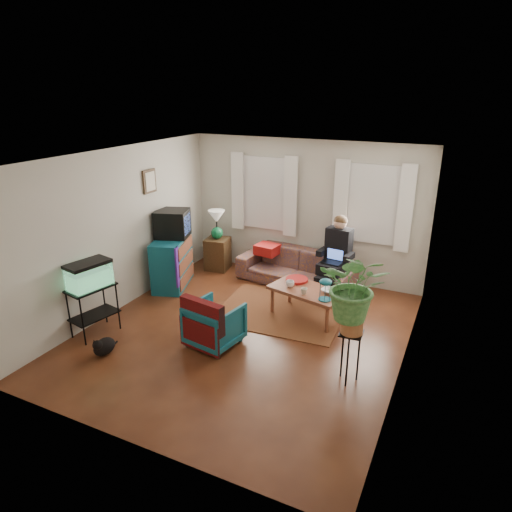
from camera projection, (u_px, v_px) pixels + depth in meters
The scene contains 31 objects.
floor at pixel (245, 333), 6.82m from camera, with size 4.50×5.00×0.01m, color #4F2B14.
ceiling at pixel (243, 157), 5.91m from camera, with size 4.50×5.00×0.01m, color white.
wall_back at pixel (304, 210), 8.48m from camera, with size 4.50×0.01×2.60m, color silver.
wall_front at pixel (122, 334), 4.25m from camera, with size 4.50×0.01×2.60m, color silver.
wall_left at pixel (118, 231), 7.27m from camera, with size 0.01×5.00×2.60m, color silver.
wall_right at pixel (411, 279), 5.46m from camera, with size 0.01×5.00×2.60m, color silver.
window_left at pixel (265, 193), 8.70m from camera, with size 1.08×0.04×1.38m, color white.
window_right at pixel (373, 205), 7.87m from camera, with size 1.08×0.04×1.38m, color white.
curtains_left at pixel (263, 194), 8.63m from camera, with size 1.36×0.06×1.50m, color white.
curtains_right at pixel (372, 206), 7.80m from camera, with size 1.36×0.06×1.50m, color white.
picture_frame at pixel (150, 181), 7.75m from camera, with size 0.04×0.32×0.40m, color #3D2616.
area_rug at pixel (281, 311), 7.48m from camera, with size 2.00×1.60×0.01m, color #602A1B.
sofa at pixel (296, 263), 8.39m from camera, with size 2.15×0.85×0.84m, color brown.
seated_person at pixel (335, 260), 7.92m from camera, with size 0.54×0.66×1.28m, color black, non-canonical shape.
side_table at pixel (218, 254), 9.13m from camera, with size 0.44×0.44×0.64m, color #422E18.
table_lamp at pixel (217, 225), 8.92m from camera, with size 0.33×0.33×0.58m, color white, non-canonical shape.
dresser at pixel (172, 262), 8.31m from camera, with size 0.51×1.02×0.92m, color #116666.
crt_tv at pixel (172, 223), 8.16m from camera, with size 0.56×0.51×0.49m, color black.
aquarium_stand at pixel (94, 310), 6.69m from camera, with size 0.38×0.67×0.75m, color black.
aquarium at pixel (89, 274), 6.49m from camera, with size 0.34×0.61×0.40m, color #7FD899.
black_cat at pixel (104, 345), 6.23m from camera, with size 0.23×0.35×0.30m, color black.
armchair at pixel (215, 322), 6.43m from camera, with size 0.67×0.63×0.69m, color #125A6E.
serape_throw at pixel (202, 320), 6.18m from camera, with size 0.69×0.16×0.57m, color #9E0A0A.
coffee_table at pixel (307, 303), 7.23m from camera, with size 1.17×0.64×0.49m, color brown.
cup_a at pixel (290, 284), 7.20m from camera, with size 0.13×0.13×0.10m, color white.
cup_b at pixel (304, 291), 6.95m from camera, with size 0.11×0.11×0.10m, color beige.
bowl at pixel (329, 291), 7.02m from camera, with size 0.23×0.23×0.06m, color white.
snack_tray at pixel (297, 280), 7.44m from camera, with size 0.36×0.36×0.04m, color #B21414.
birdcage at pixel (325, 289), 6.73m from camera, with size 0.19×0.19×0.34m, color #115B6B, non-canonical shape.
plant_stand at pixel (349, 357), 5.60m from camera, with size 0.29×0.29×0.69m, color black.
potted_plant at pixel (354, 297), 5.32m from camera, with size 0.78×0.68×0.87m, color #599947.
Camera 1 is at (2.73, -5.33, 3.47)m, focal length 32.00 mm.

